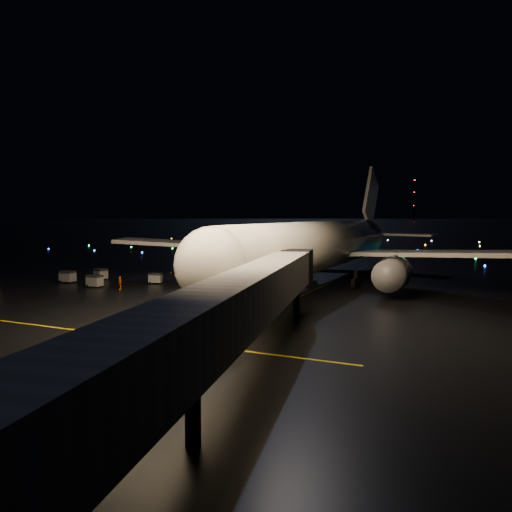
% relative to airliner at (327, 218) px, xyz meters
% --- Properties ---
extents(ground, '(2000.00, 2000.00, 0.00)m').
position_rel_airliner_xyz_m(ground, '(-12.04, 273.99, -9.40)').
color(ground, black).
rests_on(ground, ground).
extents(lane_centre, '(0.25, 80.00, 0.02)m').
position_rel_airliner_xyz_m(lane_centre, '(-0.04, -11.01, -9.39)').
color(lane_centre, yellow).
rests_on(lane_centre, ground).
extents(lane_cross, '(60.00, 0.25, 0.02)m').
position_rel_airliner_xyz_m(lane_cross, '(-17.04, -36.01, -9.39)').
color(lane_cross, yellow).
rests_on(lane_cross, ground).
extents(jet_bridge, '(14.00, 58.00, 6.60)m').
position_rel_airliner_xyz_m(jet_bridge, '(8.71, -50.51, -6.10)').
color(jet_bridge, '#A0A0A0').
rests_on(jet_bridge, ground).
extents(airliner, '(68.06, 64.84, 18.79)m').
position_rel_airliner_xyz_m(airliner, '(0.00, 0.00, 0.00)').
color(airliner, silver).
rests_on(airliner, ground).
extents(pushback_tug, '(4.49, 2.60, 2.06)m').
position_rel_airliner_xyz_m(pushback_tug, '(-3.62, -32.00, -8.37)').
color(pushback_tug, silver).
rests_on(pushback_tug, ground).
extents(belt_loader, '(5.85, 1.60, 2.83)m').
position_rel_airliner_xyz_m(belt_loader, '(-5.68, -18.27, -7.98)').
color(belt_loader, silver).
rests_on(belt_loader, ground).
extents(crew_c, '(1.04, 1.02, 1.76)m').
position_rel_airliner_xyz_m(crew_c, '(-23.69, -15.92, -8.52)').
color(crew_c, orange).
rests_on(crew_c, ground).
extents(safety_cone_0, '(0.50, 0.50, 0.51)m').
position_rel_airliner_xyz_m(safety_cone_0, '(-6.40, -9.40, -9.14)').
color(safety_cone_0, '#F03708').
rests_on(safety_cone_0, ground).
extents(safety_cone_1, '(0.56, 0.56, 0.49)m').
position_rel_airliner_xyz_m(safety_cone_1, '(-13.40, -4.81, -9.15)').
color(safety_cone_1, '#F03708').
rests_on(safety_cone_1, ground).
extents(safety_cone_2, '(0.41, 0.41, 0.44)m').
position_rel_airliner_xyz_m(safety_cone_2, '(-16.86, -2.13, -9.18)').
color(safety_cone_2, '#F03708').
rests_on(safety_cone_2, ground).
extents(safety_cone_3, '(0.42, 0.42, 0.45)m').
position_rel_airliner_xyz_m(safety_cone_3, '(-27.78, 2.11, -9.17)').
color(safety_cone_3, '#F03708').
rests_on(safety_cone_3, ground).
extents(radio_mast, '(1.80, 1.80, 64.00)m').
position_rel_airliner_xyz_m(radio_mast, '(-72.04, 713.99, 22.60)').
color(radio_mast, black).
rests_on(radio_mast, ground).
extents(taxiway_lights, '(164.00, 92.00, 0.36)m').
position_rel_airliner_xyz_m(taxiway_lights, '(-12.04, 79.99, -9.22)').
color(taxiway_lights, black).
rests_on(taxiway_lights, ground).
extents(baggage_cart_0, '(2.09, 1.77, 1.51)m').
position_rel_airliner_xyz_m(baggage_cart_0, '(-22.79, -9.25, -8.64)').
color(baggage_cart_0, gray).
rests_on(baggage_cart_0, ground).
extents(baggage_cart_1, '(1.97, 1.40, 1.66)m').
position_rel_airliner_xyz_m(baggage_cart_1, '(-28.32, -15.58, -8.57)').
color(baggage_cart_1, gray).
rests_on(baggage_cart_1, ground).
extents(baggage_cart_2, '(2.37, 2.01, 1.71)m').
position_rel_airliner_xyz_m(baggage_cart_2, '(-32.87, -9.25, -8.54)').
color(baggage_cart_2, gray).
rests_on(baggage_cart_2, ground).
extents(baggage_cart_3, '(2.11, 1.54, 1.72)m').
position_rel_airliner_xyz_m(baggage_cart_3, '(-35.06, -13.74, -8.54)').
color(baggage_cart_3, gray).
rests_on(baggage_cart_3, ground).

